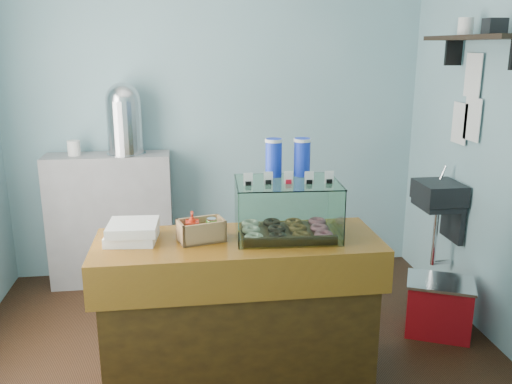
{
  "coord_description": "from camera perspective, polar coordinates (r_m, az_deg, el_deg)",
  "views": [
    {
      "loc": [
        -0.29,
        -3.1,
        1.95
      ],
      "look_at": [
        0.12,
        -0.15,
        1.14
      ],
      "focal_mm": 38.0,
      "sensor_mm": 36.0,
      "label": 1
    }
  ],
  "objects": [
    {
      "name": "pastry_boxes",
      "position": [
        3.08,
        -12.86,
        -4.1
      ],
      "size": [
        0.3,
        0.3,
        0.11
      ],
      "rotation": [
        0.0,
        0.0,
        -0.1
      ],
      "color": "white",
      "rests_on": "counter"
    },
    {
      "name": "coffee_urn",
      "position": [
        4.47,
        -13.71,
        7.68
      ],
      "size": [
        0.31,
        0.31,
        0.57
      ],
      "color": "silver",
      "rests_on": "back_shelf"
    },
    {
      "name": "back_shelf",
      "position": [
        4.67,
        -14.98,
        -2.81
      ],
      "size": [
        1.0,
        0.32,
        1.1
      ],
      "primitive_type": "cube",
      "color": "#939396",
      "rests_on": "ground"
    },
    {
      "name": "room_shell",
      "position": [
        3.13,
        -2.07,
        10.69
      ],
      "size": [
        3.54,
        3.04,
        2.82
      ],
      "color": "#79A6B0",
      "rests_on": "ground"
    },
    {
      "name": "display_case",
      "position": [
        3.09,
        3.28,
        -1.24
      ],
      "size": [
        0.6,
        0.46,
        0.54
      ],
      "rotation": [
        0.0,
        0.0,
        -0.05
      ],
      "color": "#321F0F",
      "rests_on": "counter"
    },
    {
      "name": "condiment_crate",
      "position": [
        3.02,
        -5.9,
        -4.02
      ],
      "size": [
        0.28,
        0.21,
        0.17
      ],
      "rotation": [
        0.0,
        0.0,
        0.26
      ],
      "color": "tan",
      "rests_on": "counter"
    },
    {
      "name": "counter",
      "position": [
        3.22,
        -1.84,
        -12.42
      ],
      "size": [
        1.6,
        0.6,
        0.9
      ],
      "color": "#452C0D",
      "rests_on": "ground"
    },
    {
      "name": "ground",
      "position": [
        3.67,
        -2.22,
        -16.95
      ],
      "size": [
        3.5,
        3.5,
        0.0
      ],
      "primitive_type": "plane",
      "color": "black",
      "rests_on": "ground"
    },
    {
      "name": "red_cooler",
      "position": [
        4.05,
        18.66,
        -11.35
      ],
      "size": [
        0.54,
        0.49,
        0.39
      ],
      "rotation": [
        0.0,
        0.0,
        -0.43
      ],
      "color": "#AA0D14",
      "rests_on": "ground"
    }
  ]
}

